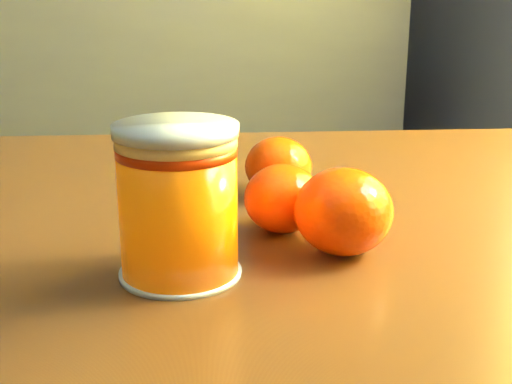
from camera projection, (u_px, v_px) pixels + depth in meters
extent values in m
cube|color=#5B3316|center=(232.00, 251.00, 0.57)|extent=(1.09, 0.86, 0.04)
cylinder|color=#FF6905|center=(179.00, 212.00, 0.47)|extent=(0.08, 0.08, 0.09)
cylinder|color=#FFC868|center=(176.00, 140.00, 0.45)|extent=(0.08, 0.08, 0.01)
cylinder|color=silver|center=(176.00, 131.00, 0.45)|extent=(0.08, 0.08, 0.01)
ellipsoid|color=#FF4405|center=(283.00, 199.00, 0.55)|extent=(0.08, 0.08, 0.05)
ellipsoid|color=#FF4405|center=(278.00, 167.00, 0.64)|extent=(0.07, 0.07, 0.05)
ellipsoid|color=#FF4405|center=(344.00, 211.00, 0.51)|extent=(0.08, 0.08, 0.06)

